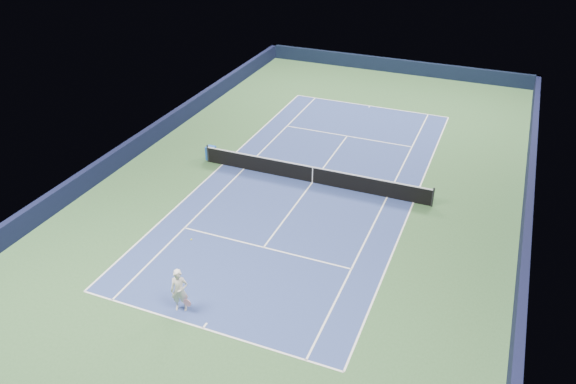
% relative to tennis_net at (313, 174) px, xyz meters
% --- Properties ---
extents(ground, '(40.00, 40.00, 0.00)m').
position_rel_tennis_net_xyz_m(ground, '(0.00, 0.00, -0.50)').
color(ground, '#2F532D').
rests_on(ground, ground).
extents(wall_far, '(22.00, 0.35, 1.10)m').
position_rel_tennis_net_xyz_m(wall_far, '(0.00, 19.82, 0.05)').
color(wall_far, black).
rests_on(wall_far, ground).
extents(wall_right, '(0.35, 40.00, 1.10)m').
position_rel_tennis_net_xyz_m(wall_right, '(10.82, 0.00, 0.05)').
color(wall_right, black).
rests_on(wall_right, ground).
extents(wall_left, '(0.35, 40.00, 1.10)m').
position_rel_tennis_net_xyz_m(wall_left, '(-10.82, 0.00, 0.05)').
color(wall_left, '#111433').
rests_on(wall_left, ground).
extents(court_surface, '(10.97, 23.77, 0.01)m').
position_rel_tennis_net_xyz_m(court_surface, '(0.00, 0.00, -0.50)').
color(court_surface, navy).
rests_on(court_surface, ground).
extents(baseline_far, '(10.97, 0.08, 0.00)m').
position_rel_tennis_net_xyz_m(baseline_far, '(0.00, 11.88, -0.50)').
color(baseline_far, white).
rests_on(baseline_far, ground).
extents(baseline_near, '(10.97, 0.08, 0.00)m').
position_rel_tennis_net_xyz_m(baseline_near, '(0.00, -11.88, -0.50)').
color(baseline_near, white).
rests_on(baseline_near, ground).
extents(sideline_doubles_right, '(0.08, 23.77, 0.00)m').
position_rel_tennis_net_xyz_m(sideline_doubles_right, '(5.49, 0.00, -0.50)').
color(sideline_doubles_right, white).
rests_on(sideline_doubles_right, ground).
extents(sideline_doubles_left, '(0.08, 23.77, 0.00)m').
position_rel_tennis_net_xyz_m(sideline_doubles_left, '(-5.49, 0.00, -0.50)').
color(sideline_doubles_left, white).
rests_on(sideline_doubles_left, ground).
extents(sideline_singles_right, '(0.08, 23.77, 0.00)m').
position_rel_tennis_net_xyz_m(sideline_singles_right, '(4.12, 0.00, -0.50)').
color(sideline_singles_right, white).
rests_on(sideline_singles_right, ground).
extents(sideline_singles_left, '(0.08, 23.77, 0.00)m').
position_rel_tennis_net_xyz_m(sideline_singles_left, '(-4.12, 0.00, -0.50)').
color(sideline_singles_left, white).
rests_on(sideline_singles_left, ground).
extents(service_line_far, '(8.23, 0.08, 0.00)m').
position_rel_tennis_net_xyz_m(service_line_far, '(0.00, 6.40, -0.50)').
color(service_line_far, white).
rests_on(service_line_far, ground).
extents(service_line_near, '(8.23, 0.08, 0.00)m').
position_rel_tennis_net_xyz_m(service_line_near, '(0.00, -6.40, -0.50)').
color(service_line_near, white).
rests_on(service_line_near, ground).
extents(center_service_line, '(0.08, 12.80, 0.00)m').
position_rel_tennis_net_xyz_m(center_service_line, '(0.00, 0.00, -0.50)').
color(center_service_line, white).
rests_on(center_service_line, ground).
extents(center_mark_far, '(0.08, 0.30, 0.00)m').
position_rel_tennis_net_xyz_m(center_mark_far, '(0.00, 11.73, -0.50)').
color(center_mark_far, white).
rests_on(center_mark_far, ground).
extents(center_mark_near, '(0.08, 0.30, 0.00)m').
position_rel_tennis_net_xyz_m(center_mark_near, '(0.00, -11.73, -0.50)').
color(center_mark_near, white).
rests_on(center_mark_near, ground).
extents(tennis_net, '(12.90, 0.10, 1.07)m').
position_rel_tennis_net_xyz_m(tennis_net, '(0.00, 0.00, 0.00)').
color(tennis_net, black).
rests_on(tennis_net, ground).
extents(sponsor_cube, '(0.57, 0.48, 0.82)m').
position_rel_tennis_net_xyz_m(sponsor_cube, '(-6.40, 0.34, -0.10)').
color(sponsor_cube, '#1D4FAE').
rests_on(sponsor_cube, ground).
extents(tennis_player, '(0.88, 1.37, 2.70)m').
position_rel_tennis_net_xyz_m(tennis_player, '(-1.28, -11.27, 0.43)').
color(tennis_player, silver).
rests_on(tennis_player, ground).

